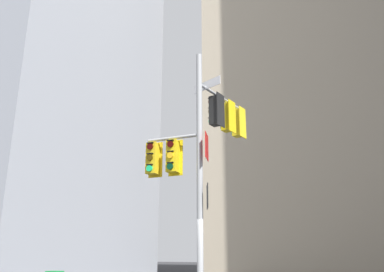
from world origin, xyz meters
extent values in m
cube|color=tan|center=(1.03, 20.02, 15.50)|extent=(13.03, 13.03, 31.00)
cylinder|color=#9EA0A3|center=(0.00, 0.00, 3.88)|extent=(0.18, 0.18, 7.76)
cylinder|color=#9EA0A3|center=(0.25, 1.41, 6.73)|extent=(0.60, 2.84, 0.10)
cylinder|color=#9EA0A3|center=(-0.89, -0.01, 5.04)|extent=(1.78, 0.13, 0.10)
cube|color=black|center=(0.36, 0.95, 6.13)|extent=(0.11, 0.48, 1.14)
cube|color=black|center=(0.18, 0.99, 6.13)|extent=(0.39, 0.39, 1.00)
cylinder|color=#360605|center=(-0.02, 1.02, 6.48)|extent=(0.09, 0.21, 0.20)
cube|color=black|center=(-0.03, 1.02, 6.60)|extent=(0.11, 0.23, 0.02)
cylinder|color=#3C2C06|center=(-0.02, 1.02, 6.13)|extent=(0.09, 0.21, 0.20)
cube|color=black|center=(-0.03, 1.02, 6.25)|extent=(0.11, 0.23, 0.02)
cylinder|color=#19C672|center=(-0.02, 1.02, 5.78)|extent=(0.09, 0.21, 0.20)
cube|color=black|center=(-0.03, 1.02, 5.90)|extent=(0.11, 0.23, 0.02)
cube|color=yellow|center=(0.50, 1.73, 6.13)|extent=(0.11, 0.48, 1.14)
cube|color=yellow|center=(0.32, 1.76, 6.13)|extent=(0.39, 0.39, 1.00)
cylinder|color=#360605|center=(0.12, 1.80, 6.48)|extent=(0.09, 0.21, 0.20)
cube|color=black|center=(0.11, 1.80, 6.60)|extent=(0.11, 0.23, 0.02)
cylinder|color=yellow|center=(0.12, 1.80, 6.13)|extent=(0.09, 0.21, 0.20)
cube|color=black|center=(0.11, 1.80, 6.25)|extent=(0.11, 0.23, 0.02)
cylinder|color=#06311C|center=(0.12, 1.80, 5.78)|extent=(0.09, 0.21, 0.20)
cube|color=black|center=(0.11, 1.80, 5.90)|extent=(0.11, 0.23, 0.02)
cube|color=yellow|center=(0.64, 2.50, 6.13)|extent=(0.11, 0.48, 1.14)
cube|color=yellow|center=(0.45, 2.54, 6.13)|extent=(0.39, 0.39, 1.00)
cylinder|color=#360605|center=(0.26, 2.57, 6.48)|extent=(0.09, 0.21, 0.20)
cube|color=black|center=(0.25, 2.57, 6.60)|extent=(0.11, 0.23, 0.02)
cylinder|color=#3C2C06|center=(0.26, 2.57, 6.13)|extent=(0.09, 0.21, 0.20)
cube|color=black|center=(0.25, 2.57, 6.25)|extent=(0.11, 0.23, 0.02)
cylinder|color=#19C672|center=(0.26, 2.57, 5.78)|extent=(0.09, 0.21, 0.20)
cube|color=black|center=(0.25, 2.57, 5.90)|extent=(0.11, 0.23, 0.02)
cube|color=yellow|center=(-0.89, 0.18, 4.44)|extent=(0.48, 0.04, 1.14)
cube|color=yellow|center=(-0.89, -0.01, 4.44)|extent=(0.35, 0.35, 1.00)
cylinder|color=#360605|center=(-0.89, -0.21, 4.79)|extent=(0.20, 0.06, 0.20)
cube|color=black|center=(-0.89, -0.22, 4.91)|extent=(0.22, 0.08, 0.02)
cylinder|color=yellow|center=(-0.89, -0.21, 4.44)|extent=(0.20, 0.06, 0.20)
cube|color=black|center=(-0.89, -0.22, 4.56)|extent=(0.22, 0.08, 0.02)
cylinder|color=#06311C|center=(-0.89, -0.21, 4.09)|extent=(0.20, 0.06, 0.20)
cube|color=black|center=(-0.89, -0.22, 4.21)|extent=(0.22, 0.08, 0.02)
cube|color=gold|center=(-1.60, 0.16, 4.44)|extent=(0.48, 0.04, 1.14)
cube|color=gold|center=(-1.60, -0.03, 4.44)|extent=(0.35, 0.35, 1.00)
cylinder|color=#360605|center=(-1.60, -0.23, 4.79)|extent=(0.20, 0.06, 0.20)
cube|color=black|center=(-1.60, -0.23, 4.91)|extent=(0.22, 0.08, 0.02)
cylinder|color=#3C2C06|center=(-1.60, -0.23, 4.44)|extent=(0.20, 0.06, 0.20)
cube|color=black|center=(-1.60, -0.23, 4.56)|extent=(0.22, 0.08, 0.02)
cylinder|color=#19C672|center=(-1.60, -0.23, 4.09)|extent=(0.20, 0.06, 0.20)
cube|color=black|center=(-1.60, -0.23, 4.21)|extent=(0.22, 0.08, 0.02)
cube|color=white|center=(0.14, 0.32, 6.81)|extent=(1.08, 0.48, 0.28)
cube|color=#19479E|center=(0.14, 0.32, 6.81)|extent=(1.05, 0.46, 0.24)
cube|color=red|center=(0.21, 0.05, 4.67)|extent=(0.17, 0.62, 0.80)
cube|color=white|center=(0.21, 0.05, 4.67)|extent=(0.16, 0.58, 0.76)
cube|color=black|center=(0.20, 0.09, 3.16)|extent=(0.27, 0.55, 0.72)
cube|color=white|center=(0.20, 0.09, 3.16)|extent=(0.25, 0.51, 0.68)
camera|label=1|loc=(4.48, -10.59, 1.57)|focal=36.80mm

